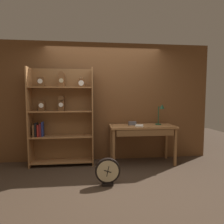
{
  "coord_description": "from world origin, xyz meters",
  "views": [
    {
      "loc": [
        -0.24,
        -2.8,
        1.4
      ],
      "look_at": [
        0.12,
        0.7,
        1.12
      ],
      "focal_mm": 29.2,
      "sensor_mm": 36.0,
      "label": 1
    }
  ],
  "objects": [
    {
      "name": "back_wood_panel",
      "position": [
        0.0,
        1.29,
        1.3
      ],
      "size": [
        4.8,
        0.05,
        2.6
      ],
      "primitive_type": "cube",
      "color": "brown",
      "rests_on": "ground"
    },
    {
      "name": "workbench",
      "position": [
        0.79,
        0.92,
        0.71
      ],
      "size": [
        1.37,
        0.57,
        0.81
      ],
      "color": "#9E6B3D",
      "rests_on": "ground"
    },
    {
      "name": "toolbox_small",
      "position": [
        0.59,
        1.01,
        0.85
      ],
      "size": [
        0.16,
        0.09,
        0.08
      ],
      "primitive_type": "cube",
      "color": "#595960",
      "rests_on": "workbench"
    },
    {
      "name": "bookshelf",
      "position": [
        -0.92,
        1.04,
        1.01
      ],
      "size": [
        1.28,
        0.32,
        2.0
      ],
      "color": "#9E6B3D",
      "rests_on": "ground"
    },
    {
      "name": "ground_plane",
      "position": [
        0.0,
        0.0,
        0.0
      ],
      "size": [
        10.0,
        10.0,
        0.0
      ],
      "primitive_type": "plane",
      "color": "#3D2D21"
    },
    {
      "name": "desk_lamp",
      "position": [
        1.21,
        0.99,
        1.11
      ],
      "size": [
        0.19,
        0.18,
        0.46
      ],
      "color": "#1E472D",
      "rests_on": "workbench"
    },
    {
      "name": "round_clock_large",
      "position": [
        -0.02,
        0.02,
        0.23
      ],
      "size": [
        0.4,
        0.11,
        0.44
      ],
      "color": "black",
      "rests_on": "ground"
    },
    {
      "name": "open_repair_manual",
      "position": [
        0.7,
        0.84,
        0.83
      ],
      "size": [
        0.21,
        0.26,
        0.02
      ],
      "primitive_type": "cube",
      "rotation": [
        0.0,
        0.0,
        -0.28
      ],
      "color": "silver",
      "rests_on": "workbench"
    }
  ]
}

